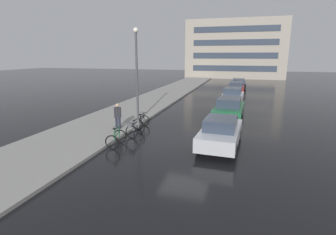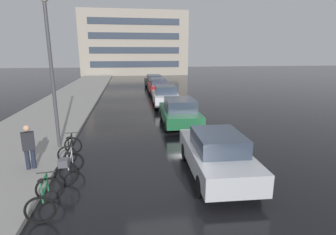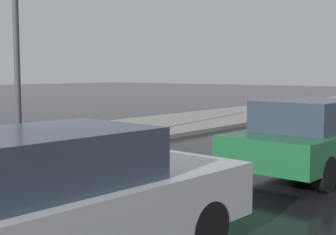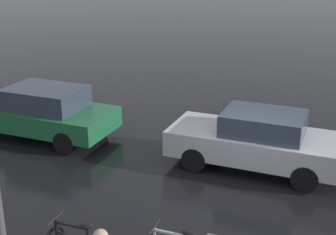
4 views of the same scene
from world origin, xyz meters
name	(u,v)px [view 4 (image 4 of 4)]	position (x,y,z in m)	size (l,w,h in m)	color
ground_plane	(238,200)	(0.00, 0.00, 0.00)	(140.00, 140.00, 0.00)	black
car_silver	(257,140)	(1.81, -0.08, 0.77)	(2.01, 4.47, 1.52)	#B2B5BA
car_green	(43,112)	(1.84, 6.30, 0.78)	(2.10, 4.44, 1.54)	#1E6038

